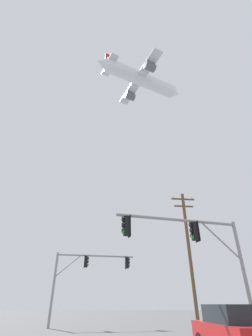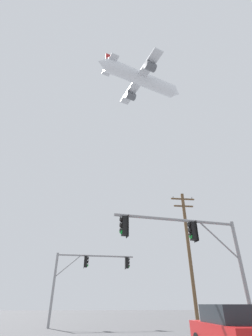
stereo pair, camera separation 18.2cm
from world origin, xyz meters
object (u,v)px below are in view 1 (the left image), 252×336
Objects in this scene: signal_pole_far at (85,269)px; utility_pole at (189,249)px; parked_car at (237,330)px; airplane at (141,79)px; signal_pole_near at (197,244)px.

signal_pole_far is 9.04m from utility_pole.
airplane is at bearing 83.33° from parked_car.
signal_pole_near is at bearing 91.33° from parked_car.
signal_pole_near is at bearing -108.33° from utility_pole.
signal_pole_near is 0.28× the size of airplane.
signal_pole_near is 56.84m from airplane.
signal_pole_near is 0.98× the size of signal_pole_far.
signal_pole_far is 52.70m from airplane.
parked_car is (5.88, -13.04, -3.38)m from signal_pole_far.
signal_pole_far is at bearing -116.43° from airplane.
utility_pole is at bearing 75.67° from parked_car.
signal_pole_far is 14.70m from parked_car.
airplane is (3.86, 30.23, 47.98)m from signal_pole_near.
parked_car is (-2.75, -10.75, -4.82)m from utility_pole.
airplane is 5.69× the size of parked_car.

